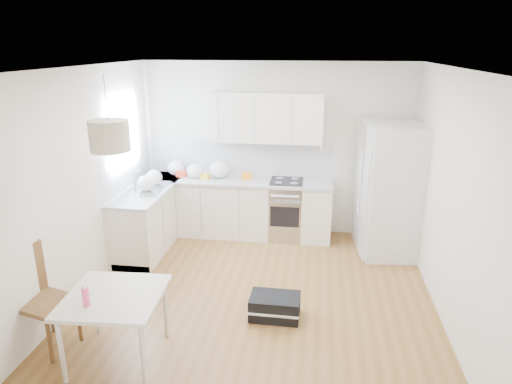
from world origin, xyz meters
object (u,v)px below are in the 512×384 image
refrigerator (391,190)px  gym_bag (275,306)px  dining_chair (46,301)px  dining_table (115,302)px

refrigerator → gym_bag: size_ratio=3.40×
refrigerator → dining_chair: refrigerator is taller
refrigerator → dining_table: 4.09m
refrigerator → gym_bag: (-1.46, -1.95, -0.82)m
refrigerator → dining_table: (-2.89, -2.87, -0.32)m
refrigerator → gym_bag: refrigerator is taller
dining_chair → gym_bag: size_ratio=1.91×
dining_table → gym_bag: dining_table is taller
gym_bag → dining_chair: bearing=-157.8°
dining_chair → refrigerator: bearing=52.6°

